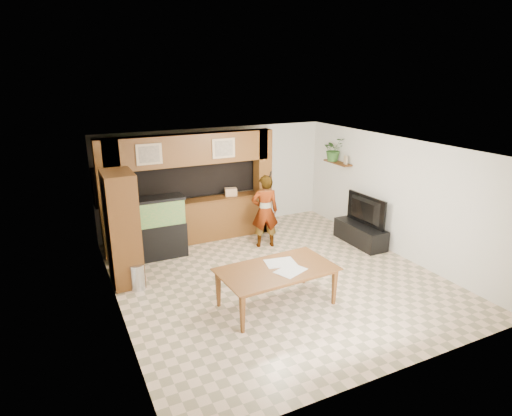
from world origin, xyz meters
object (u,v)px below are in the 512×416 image
pantry_cabinet (122,229)px  television (362,211)px  dining_table (278,288)px  aquarium (157,229)px  person (265,211)px

pantry_cabinet → television: size_ratio=1.79×
dining_table → pantry_cabinet: bearing=133.1°
aquarium → person: size_ratio=0.80×
aquarium → person: (2.41, -0.45, 0.19)m
television → dining_table: bearing=115.2°
aquarium → pantry_cabinet: bearing=-133.4°
aquarium → dining_table: bearing=-64.8°
television → dining_table: 3.60m
aquarium → television: 4.71m
aquarium → television: aquarium is taller
pantry_cabinet → dining_table: bearing=-43.9°
pantry_cabinet → dining_table: size_ratio=1.09×
dining_table → aquarium: bearing=111.7°
pantry_cabinet → television: 5.38m
pantry_cabinet → television: bearing=-4.8°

